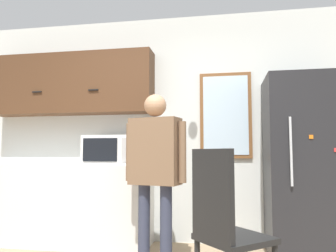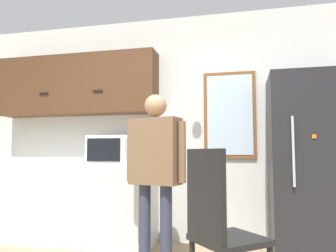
% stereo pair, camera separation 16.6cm
% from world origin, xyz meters
% --- Properties ---
extents(back_wall, '(6.00, 0.06, 2.70)m').
position_xyz_m(back_wall, '(0.00, 2.00, 1.35)').
color(back_wall, silver).
rests_on(back_wall, ground_plane).
extents(counter, '(2.05, 0.57, 0.91)m').
position_xyz_m(counter, '(-1.18, 1.69, 0.46)').
color(counter, silver).
rests_on(counter, ground_plane).
extents(upper_cabinets, '(2.05, 0.32, 0.74)m').
position_xyz_m(upper_cabinets, '(-1.18, 1.82, 1.88)').
color(upper_cabinets, '#51331E').
extents(microwave, '(0.56, 0.40, 0.32)m').
position_xyz_m(microwave, '(-0.60, 1.68, 1.07)').
color(microwave, white).
rests_on(microwave, counter).
extents(person, '(0.60, 0.32, 1.59)m').
position_xyz_m(person, '(0.04, 1.11, 0.97)').
color(person, '#33384C').
rests_on(person, ground_plane).
extents(refrigerator, '(0.79, 0.71, 1.82)m').
position_xyz_m(refrigerator, '(1.50, 1.62, 0.91)').
color(refrigerator, '#232326').
rests_on(refrigerator, ground_plane).
extents(chair, '(0.60, 0.60, 1.07)m').
position_xyz_m(chair, '(0.67, 0.39, 0.57)').
color(chair, black).
rests_on(chair, ground_plane).
extents(window, '(0.59, 0.05, 1.00)m').
position_xyz_m(window, '(0.70, 1.96, 1.48)').
color(window, brown).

